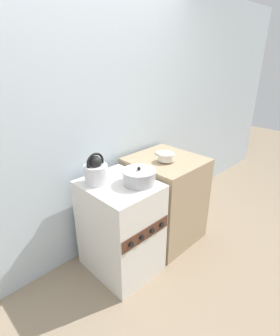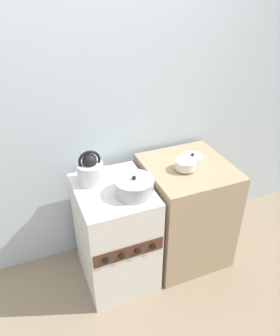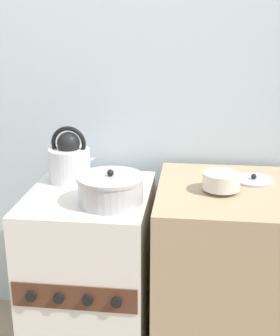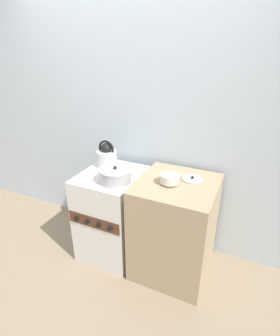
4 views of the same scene
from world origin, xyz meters
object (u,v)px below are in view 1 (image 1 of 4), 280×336
kettle (96,171)px  loose_pot_lid (164,153)px  stove (120,227)px  cooking_pot (139,177)px  enamel_bowl (166,157)px

kettle → loose_pot_lid: size_ratio=1.46×
stove → loose_pot_lid: 0.88m
cooking_pot → loose_pot_lid: 0.66m
kettle → enamel_bowl: bearing=-13.0°
stove → kettle: 0.57m
enamel_bowl → loose_pot_lid: (0.15, 0.16, -0.04)m
cooking_pot → loose_pot_lid: bearing=22.3°
kettle → enamel_bowl: kettle is taller
kettle → cooking_pot: bearing=-46.7°
stove → loose_pot_lid: (0.73, 0.14, 0.48)m
stove → kettle: kettle is taller
stove → kettle: size_ratio=3.31×
kettle → enamel_bowl: (0.69, -0.16, -0.02)m
enamel_bowl → loose_pot_lid: bearing=45.5°
stove → enamel_bowl: bearing=-2.0°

